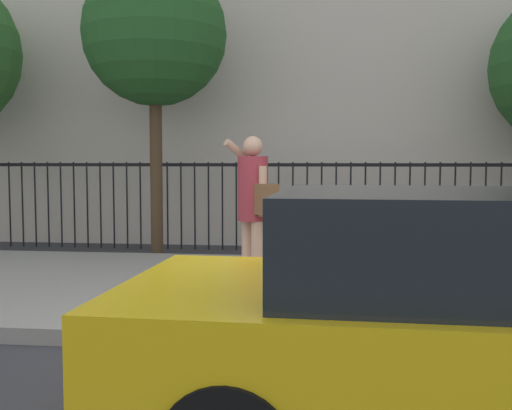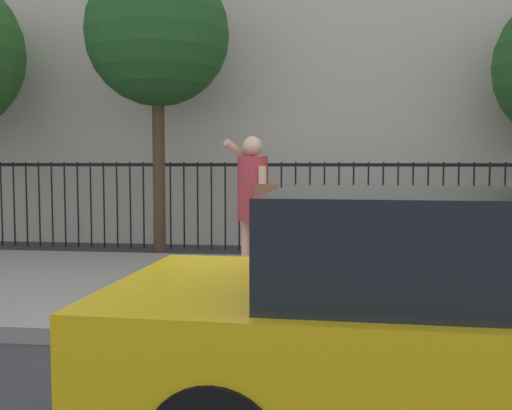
% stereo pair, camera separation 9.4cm
% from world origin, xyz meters
% --- Properties ---
extents(ground_plane, '(60.00, 60.00, 0.00)m').
position_xyz_m(ground_plane, '(0.00, 0.00, 0.00)').
color(ground_plane, '#333338').
extents(sidewalk, '(28.00, 4.40, 0.15)m').
position_xyz_m(sidewalk, '(0.00, 2.20, 0.07)').
color(sidewalk, gray).
rests_on(sidewalk, ground).
extents(iron_fence, '(12.03, 0.04, 1.60)m').
position_xyz_m(iron_fence, '(0.00, 5.90, 1.02)').
color(iron_fence, black).
rests_on(iron_fence, ground).
extents(taxi_yellow, '(4.26, 1.97, 1.45)m').
position_xyz_m(taxi_yellow, '(1.40, -1.57, 0.70)').
color(taxi_yellow, yellow).
rests_on(taxi_yellow, ground).
extents(pedestrian_on_phone, '(0.67, 0.71, 1.74)m').
position_xyz_m(pedestrian_on_phone, '(-0.32, 1.80, 1.17)').
color(pedestrian_on_phone, tan).
rests_on(pedestrian_on_phone, sidewalk).
extents(street_tree_near, '(2.40, 2.40, 4.94)m').
position_xyz_m(street_tree_near, '(-2.38, 5.05, 3.71)').
color(street_tree_near, '#4C3823').
rests_on(street_tree_near, ground).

